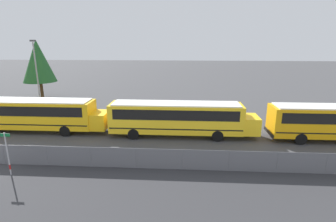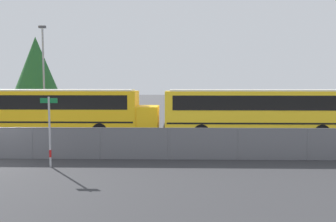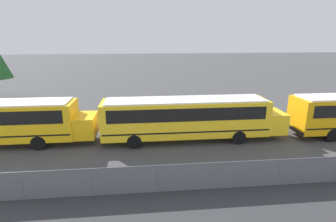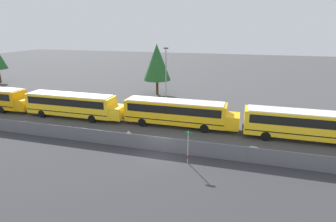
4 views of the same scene
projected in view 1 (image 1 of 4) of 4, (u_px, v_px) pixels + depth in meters
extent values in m
cylinder|color=slate|center=(4.00, 155.00, 18.05)|extent=(0.07, 0.07, 1.41)
cylinder|color=slate|center=(47.00, 156.00, 17.86)|extent=(0.07, 0.07, 1.41)
cylinder|color=slate|center=(91.00, 157.00, 17.67)|extent=(0.07, 0.07, 1.41)
cylinder|color=slate|center=(136.00, 158.00, 17.48)|extent=(0.07, 0.07, 1.41)
cylinder|color=slate|center=(182.00, 160.00, 17.29)|extent=(0.07, 0.07, 1.41)
cylinder|color=slate|center=(229.00, 161.00, 17.10)|extent=(0.07, 0.07, 1.41)
cylinder|color=slate|center=(277.00, 162.00, 16.91)|extent=(0.07, 0.07, 1.41)
cylinder|color=slate|center=(326.00, 164.00, 16.72)|extent=(0.07, 0.07, 1.41)
cube|color=yellow|center=(32.00, 114.00, 24.44)|extent=(11.63, 2.47, 2.46)
cube|color=black|center=(31.00, 108.00, 24.30)|extent=(10.70, 2.51, 0.89)
cube|color=black|center=(33.00, 121.00, 24.62)|extent=(11.40, 2.50, 0.10)
cube|color=yellow|center=(100.00, 120.00, 24.17)|extent=(1.40, 2.28, 1.48)
cube|color=silver|center=(30.00, 100.00, 24.11)|extent=(11.05, 2.23, 0.10)
cylinder|color=black|center=(75.00, 123.00, 25.62)|extent=(0.97, 0.28, 0.97)
cylinder|color=black|center=(65.00, 131.00, 23.46)|extent=(0.97, 0.28, 0.97)
cylinder|color=black|center=(5.00, 122.00, 26.06)|extent=(0.97, 0.28, 0.97)
cube|color=yellow|center=(176.00, 118.00, 23.21)|extent=(11.63, 2.47, 2.46)
cube|color=black|center=(176.00, 112.00, 23.07)|extent=(10.70, 2.51, 0.89)
cube|color=black|center=(176.00, 125.00, 23.39)|extent=(11.40, 2.50, 0.10)
cube|color=yellow|center=(250.00, 124.00, 22.93)|extent=(1.40, 2.28, 1.48)
cube|color=black|center=(111.00, 128.00, 23.86)|extent=(0.12, 2.47, 0.24)
cube|color=silver|center=(176.00, 103.00, 22.88)|extent=(11.05, 2.23, 0.10)
cylinder|color=black|center=(215.00, 128.00, 24.38)|extent=(0.97, 0.28, 0.97)
cylinder|color=black|center=(217.00, 136.00, 22.23)|extent=(0.97, 0.28, 0.97)
cylinder|color=black|center=(138.00, 126.00, 24.83)|extent=(0.97, 0.28, 0.97)
cylinder|color=black|center=(134.00, 134.00, 22.68)|extent=(0.97, 0.28, 0.97)
cube|color=black|center=(269.00, 132.00, 22.73)|extent=(0.12, 2.47, 0.24)
cylinder|color=black|center=(290.00, 130.00, 23.71)|extent=(0.97, 0.28, 0.97)
cylinder|color=black|center=(301.00, 139.00, 21.55)|extent=(0.97, 0.28, 0.97)
cylinder|color=#B7B7BC|center=(8.00, 154.00, 16.40)|extent=(0.08, 0.08, 2.85)
cylinder|color=red|center=(10.00, 167.00, 16.63)|extent=(0.09, 0.09, 0.30)
cube|color=#147238|center=(4.00, 135.00, 16.07)|extent=(0.70, 0.02, 0.20)
cylinder|color=gray|center=(37.00, 78.00, 30.86)|extent=(0.16, 0.16, 8.17)
cube|color=#47474C|center=(33.00, 41.00, 29.76)|extent=(0.60, 0.24, 0.20)
cylinder|color=#51381E|center=(42.00, 90.00, 38.37)|extent=(0.44, 0.44, 2.55)
cone|color=#235B28|center=(38.00, 61.00, 37.27)|extent=(4.58, 4.58, 5.96)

